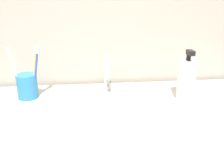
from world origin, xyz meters
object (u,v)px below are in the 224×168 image
object	(u,v)px
toothbrush_blue	(36,69)
toothbrush_yellow	(35,69)
faucet	(107,72)
toothbrush_cup	(27,86)
toothbrush_white	(15,70)
soap_dispenser	(186,80)

from	to	relation	value
toothbrush_blue	toothbrush_yellow	bearing A→B (deg)	132.50
faucet	toothbrush_cup	world-z (taller)	faucet
toothbrush_yellow	toothbrush_blue	size ratio (longest dim) A/B	1.01
toothbrush_cup	toothbrush_white	size ratio (longest dim) A/B	0.47
toothbrush_cup	toothbrush_yellow	world-z (taller)	toothbrush_yellow
toothbrush_yellow	soap_dispenser	size ratio (longest dim) A/B	1.03
soap_dispenser	toothbrush_blue	bearing A→B (deg)	173.08
faucet	toothbrush_yellow	size ratio (longest dim) A/B	0.72
faucet	toothbrush_cup	size ratio (longest dim) A/B	1.54
toothbrush_yellow	toothbrush_white	distance (m)	0.07
faucet	soap_dispenser	distance (m)	0.30
faucet	toothbrush_white	size ratio (longest dim) A/B	0.73
toothbrush_white	soap_dispenser	size ratio (longest dim) A/B	1.02
toothbrush_yellow	toothbrush_white	bearing A→B (deg)	-175.61
toothbrush_blue	soap_dispenser	bearing A→B (deg)	-6.92
toothbrush_white	soap_dispenser	world-z (taller)	toothbrush_white
soap_dispenser	toothbrush_white	bearing A→B (deg)	173.97
toothbrush_cup	toothbrush_yellow	bearing A→B (deg)	-11.67
toothbrush_yellow	toothbrush_cup	bearing A→B (deg)	168.33
faucet	toothbrush_cup	xyz separation A→B (m)	(-0.30, -0.06, -0.03)
faucet	toothbrush_yellow	xyz separation A→B (m)	(-0.26, -0.06, 0.04)
toothbrush_cup	toothbrush_blue	distance (m)	0.08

